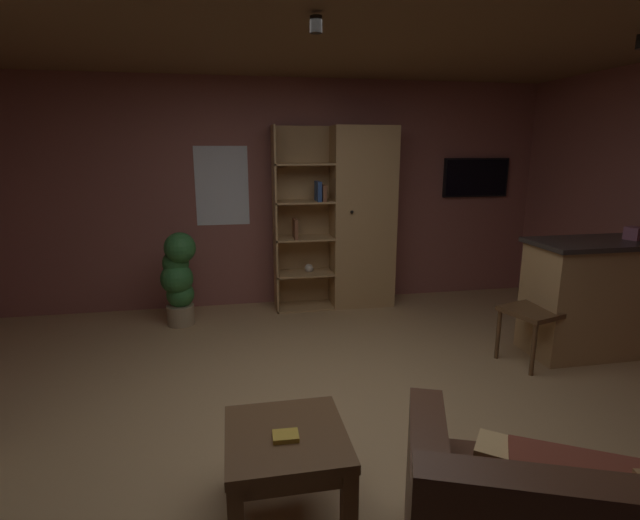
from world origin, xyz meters
TOP-DOWN VIEW (x-y plane):
  - floor at (0.00, 0.00)m, footprint 6.20×5.46m
  - wall_back at (0.00, 2.76)m, footprint 6.32×0.06m
  - ceiling at (0.00, 0.00)m, footprint 6.20×5.46m
  - window_pane_back at (-0.66, 2.73)m, footprint 0.58×0.01m
  - bookshelf_cabinet at (0.80, 2.49)m, footprint 1.36×0.41m
  - kitchen_bar_counter at (2.65, 0.78)m, footprint 1.42×0.59m
  - tissue_box at (2.83, 0.77)m, footprint 0.15×0.15m
  - coffee_table at (-0.37, -0.67)m, footprint 0.58×0.60m
  - table_book_0 at (-0.38, -0.71)m, footprint 0.13×0.10m
  - dining_chair at (1.95, 0.70)m, footprint 0.52×0.52m
  - potted_floor_plant at (-1.13, 2.18)m, footprint 0.38×0.35m
  - wall_mounted_tv at (2.37, 2.70)m, footprint 0.83×0.06m
  - track_light_spot_1 at (-0.07, 0.17)m, footprint 0.07×0.07m

SIDE VIEW (x-z plane):
  - floor at x=0.00m, z-range -0.02..0.00m
  - coffee_table at x=-0.37m, z-range 0.14..0.59m
  - table_book_0 at x=-0.38m, z-range 0.46..0.48m
  - kitchen_bar_counter at x=2.65m, z-range 0.00..1.02m
  - potted_floor_plant at x=-1.13m, z-range 0.03..1.00m
  - dining_chair at x=1.95m, z-range 0.07..0.99m
  - bookshelf_cabinet at x=0.80m, z-range -0.01..2.02m
  - tissue_box at x=2.83m, z-range 1.02..1.13m
  - wall_back at x=0.00m, z-range 0.00..2.54m
  - window_pane_back at x=-0.66m, z-range 0.95..1.82m
  - wall_mounted_tv at x=2.37m, z-range 1.21..1.68m
  - track_light_spot_1 at x=-0.07m, z-range 2.43..2.52m
  - ceiling at x=0.00m, z-range 2.54..2.56m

